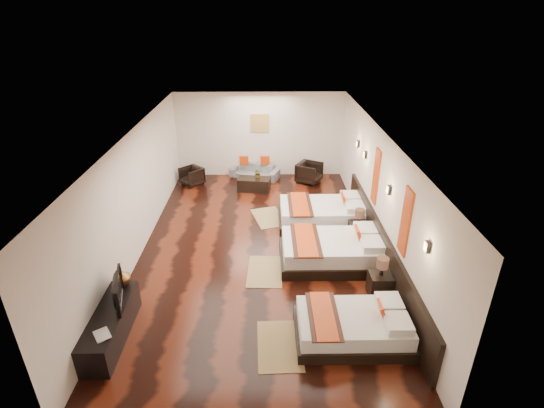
{
  "coord_description": "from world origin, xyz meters",
  "views": [
    {
      "loc": [
        0.2,
        -8.42,
        5.24
      ],
      "look_at": [
        0.33,
        0.12,
        1.1
      ],
      "focal_mm": 27.04,
      "sensor_mm": 36.0,
      "label": 1
    }
  ],
  "objects_px": {
    "bed_far": "(323,214)",
    "tv": "(114,291)",
    "nightstand_b": "(358,229)",
    "coffee_table": "(254,184)",
    "sofa": "(255,171)",
    "armchair_right": "(309,173)",
    "tv_console": "(111,325)",
    "bed_mid": "(334,250)",
    "figurine": "(121,277)",
    "book": "(95,338)",
    "nightstand_a": "(380,282)",
    "table_plant": "(258,173)",
    "armchair_left": "(192,176)",
    "bed_near": "(354,326)"
  },
  "relations": [
    {
      "from": "bed_mid",
      "to": "tv",
      "type": "relative_size",
      "value": 2.59
    },
    {
      "from": "nightstand_b",
      "to": "coffee_table",
      "type": "height_order",
      "value": "nightstand_b"
    },
    {
      "from": "coffee_table",
      "to": "nightstand_a",
      "type": "bearing_deg",
      "value": -63.33
    },
    {
      "from": "figurine",
      "to": "sofa",
      "type": "relative_size",
      "value": 0.21
    },
    {
      "from": "bed_near",
      "to": "bed_mid",
      "type": "height_order",
      "value": "bed_mid"
    },
    {
      "from": "bed_far",
      "to": "nightstand_a",
      "type": "height_order",
      "value": "bed_far"
    },
    {
      "from": "nightstand_a",
      "to": "table_plant",
      "type": "xyz_separation_m",
      "value": [
        -2.5,
        5.3,
        0.24
      ]
    },
    {
      "from": "bed_far",
      "to": "tv",
      "type": "height_order",
      "value": "tv"
    },
    {
      "from": "nightstand_a",
      "to": "armchair_left",
      "type": "relative_size",
      "value": 1.35
    },
    {
      "from": "nightstand_a",
      "to": "figurine",
      "type": "height_order",
      "value": "figurine"
    },
    {
      "from": "bed_near",
      "to": "armchair_right",
      "type": "xyz_separation_m",
      "value": [
        -0.09,
        7.04,
        0.08
      ]
    },
    {
      "from": "bed_near",
      "to": "tv_console",
      "type": "relative_size",
      "value": 1.09
    },
    {
      "from": "sofa",
      "to": "armchair_right",
      "type": "xyz_separation_m",
      "value": [
        1.79,
        -0.42,
        0.1
      ]
    },
    {
      "from": "bed_near",
      "to": "nightstand_b",
      "type": "relative_size",
      "value": 2.32
    },
    {
      "from": "nightstand_a",
      "to": "armchair_left",
      "type": "height_order",
      "value": "nightstand_a"
    },
    {
      "from": "tv_console",
      "to": "coffee_table",
      "type": "height_order",
      "value": "tv_console"
    },
    {
      "from": "nightstand_a",
      "to": "tv",
      "type": "relative_size",
      "value": 0.96
    },
    {
      "from": "bed_far",
      "to": "tv_console",
      "type": "xyz_separation_m",
      "value": [
        -4.2,
        -4.11,
        -0.02
      ]
    },
    {
      "from": "armchair_left",
      "to": "sofa",
      "type": "bearing_deg",
      "value": 60.87
    },
    {
      "from": "nightstand_b",
      "to": "tv_console",
      "type": "distance_m",
      "value": 5.92
    },
    {
      "from": "nightstand_b",
      "to": "armchair_left",
      "type": "relative_size",
      "value": 1.32
    },
    {
      "from": "armchair_right",
      "to": "sofa",
      "type": "bearing_deg",
      "value": 106.6
    },
    {
      "from": "table_plant",
      "to": "armchair_left",
      "type": "bearing_deg",
      "value": 168.66
    },
    {
      "from": "bed_mid",
      "to": "nightstand_b",
      "type": "xyz_separation_m",
      "value": [
        0.75,
        0.96,
        -0.01
      ]
    },
    {
      "from": "book",
      "to": "figurine",
      "type": "xyz_separation_m",
      "value": [
        0.0,
        1.39,
        0.16
      ]
    },
    {
      "from": "bed_near",
      "to": "coffee_table",
      "type": "distance_m",
      "value": 6.69
    },
    {
      "from": "nightstand_b",
      "to": "tv_console",
      "type": "xyz_separation_m",
      "value": [
        -4.95,
        -3.26,
        -0.02
      ]
    },
    {
      "from": "figurine",
      "to": "bed_far",
      "type": "bearing_deg",
      "value": 38.29
    },
    {
      "from": "bed_mid",
      "to": "tv_console",
      "type": "bearing_deg",
      "value": -151.35
    },
    {
      "from": "book",
      "to": "figurine",
      "type": "height_order",
      "value": "figurine"
    },
    {
      "from": "tv",
      "to": "sofa",
      "type": "bearing_deg",
      "value": -32.04
    },
    {
      "from": "book",
      "to": "sofa",
      "type": "relative_size",
      "value": 0.18
    },
    {
      "from": "tv",
      "to": "table_plant",
      "type": "height_order",
      "value": "tv"
    },
    {
      "from": "book",
      "to": "bed_mid",
      "type": "bearing_deg",
      "value": 34.51
    },
    {
      "from": "bed_mid",
      "to": "armchair_left",
      "type": "distance_m",
      "value": 6.0
    },
    {
      "from": "bed_far",
      "to": "book",
      "type": "xyz_separation_m",
      "value": [
        -4.2,
        -4.71,
        0.27
      ]
    },
    {
      "from": "bed_far",
      "to": "tv",
      "type": "bearing_deg",
      "value": -137.2
    },
    {
      "from": "tv",
      "to": "bed_near",
      "type": "bearing_deg",
      "value": -109.04
    },
    {
      "from": "bed_mid",
      "to": "sofa",
      "type": "height_order",
      "value": "bed_mid"
    },
    {
      "from": "sofa",
      "to": "coffee_table",
      "type": "distance_m",
      "value": 1.04
    },
    {
      "from": "figurine",
      "to": "bed_mid",
      "type": "bearing_deg",
      "value": 19.59
    },
    {
      "from": "book",
      "to": "figurine",
      "type": "relative_size",
      "value": 0.87
    },
    {
      "from": "bed_mid",
      "to": "bed_far",
      "type": "height_order",
      "value": "bed_mid"
    },
    {
      "from": "armchair_left",
      "to": "armchair_right",
      "type": "xyz_separation_m",
      "value": [
        3.81,
        0.13,
        0.04
      ]
    },
    {
      "from": "tv_console",
      "to": "coffee_table",
      "type": "bearing_deg",
      "value": 70.0
    },
    {
      "from": "nightstand_a",
      "to": "sofa",
      "type": "distance_m",
      "value": 6.8
    },
    {
      "from": "table_plant",
      "to": "book",
      "type": "bearing_deg",
      "value": -109.22
    },
    {
      "from": "nightstand_a",
      "to": "figurine",
      "type": "relative_size",
      "value": 2.54
    },
    {
      "from": "figurine",
      "to": "armchair_left",
      "type": "xyz_separation_m",
      "value": [
        0.29,
        6.05,
        -0.43
      ]
    },
    {
      "from": "bed_mid",
      "to": "figurine",
      "type": "bearing_deg",
      "value": -160.41
    }
  ]
}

